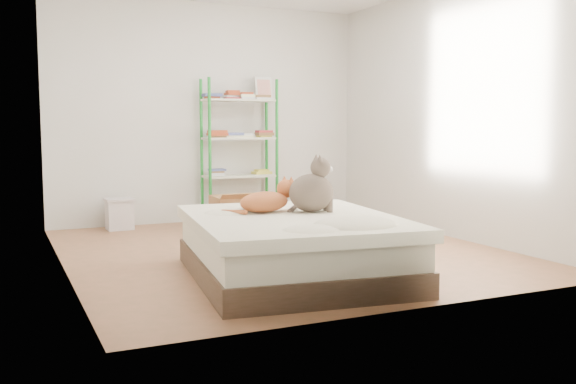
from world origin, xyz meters
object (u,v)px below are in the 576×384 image
grey_cat (311,184)px  cardboard_box (239,213)px  white_bin (119,214)px  bed (293,247)px  orange_cat (264,199)px  shelf_unit (240,147)px

grey_cat → cardboard_box: bearing=5.7°
grey_cat → white_bin: size_ratio=1.25×
grey_cat → cardboard_box: (0.16, 2.09, -0.49)m
bed → grey_cat: 0.53m
orange_cat → white_bin: orange_cat is taller
orange_cat → grey_cat: size_ratio=1.18×
orange_cat → cardboard_box: (0.51, 1.95, -0.38)m
orange_cat → grey_cat: 0.39m
grey_cat → white_bin: bearing=30.5°
cardboard_box → white_bin: cardboard_box is taller
shelf_unit → bed: bearing=-102.8°
bed → shelf_unit: bearing=84.4°
cardboard_box → shelf_unit: bearing=69.6°
bed → grey_cat: size_ratio=4.64×
orange_cat → white_bin: 2.70m
orange_cat → cardboard_box: bearing=61.2°
shelf_unit → orange_cat: bearing=-106.4°
bed → white_bin: bed is taller
bed → grey_cat: grey_cat is taller
white_bin → cardboard_box: bearing=-28.3°
grey_cat → shelf_unit: shelf_unit is taller
shelf_unit → grey_cat: bearing=-98.8°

